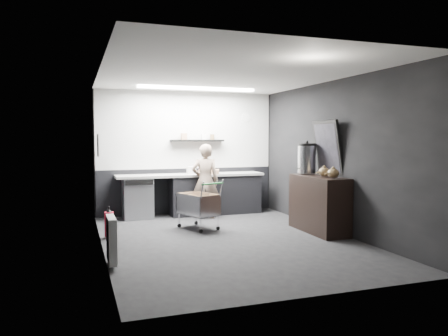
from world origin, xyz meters
name	(u,v)px	position (x,y,z in m)	size (l,w,h in m)	color
floor	(228,239)	(0.00, 0.00, 0.00)	(5.50, 5.50, 0.00)	black
ceiling	(228,75)	(0.00, 0.00, 2.70)	(5.50, 5.50, 0.00)	silver
wall_back	(187,153)	(0.00, 2.75, 1.35)	(5.50, 5.50, 0.00)	black
wall_front	(316,170)	(0.00, -2.75, 1.35)	(5.50, 5.50, 0.00)	black
wall_left	(101,160)	(-2.00, 0.00, 1.35)	(5.50, 5.50, 0.00)	black
wall_right	(334,156)	(2.00, 0.00, 1.35)	(5.50, 5.50, 0.00)	black
kitchen_wall_panel	(187,130)	(0.00, 2.73, 1.85)	(3.95, 0.02, 1.70)	beige
dado_panel	(187,191)	(0.00, 2.73, 0.50)	(3.95, 0.02, 1.00)	black
floating_shelf	(197,141)	(0.20, 2.62, 1.62)	(1.20, 0.22, 0.04)	black
wall_clock	(246,117)	(1.40, 2.72, 2.15)	(0.20, 0.20, 0.03)	silver
poster	(98,145)	(-1.98, 1.30, 1.55)	(0.02, 0.30, 0.40)	white
poster_red_band	(98,141)	(-1.98, 1.30, 1.62)	(0.01, 0.22, 0.10)	red
radiator	(111,239)	(-1.94, -0.90, 0.35)	(0.10, 0.50, 0.60)	silver
ceiling_strip	(197,89)	(0.00, 1.85, 2.67)	(2.40, 0.20, 0.04)	white
prep_counter	(197,194)	(0.14, 2.42, 0.46)	(3.20, 0.61, 0.90)	black
person	(205,181)	(0.19, 1.97, 0.78)	(0.57, 0.37, 1.55)	#BBA994
shopping_cart	(198,206)	(-0.24, 0.99, 0.42)	(0.75, 0.98, 0.89)	silver
sideboard	(318,197)	(1.74, 0.06, 0.63)	(0.57, 1.33, 2.00)	black
fire_extinguisher	(109,223)	(-1.85, 0.77, 0.25)	(0.15, 0.15, 0.51)	red
cardboard_box	(209,172)	(0.39, 2.37, 0.94)	(0.44, 0.33, 0.09)	#9D7453
pink_tub	(208,169)	(0.38, 2.42, 1.00)	(0.21, 0.21, 0.21)	beige
white_container	(191,170)	(0.00, 2.37, 0.98)	(0.18, 0.14, 0.16)	silver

